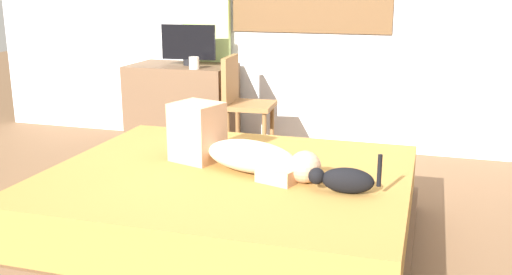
{
  "coord_description": "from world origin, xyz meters",
  "views": [
    {
      "loc": [
        1.01,
        -2.84,
        1.42
      ],
      "look_at": [
        0.08,
        0.22,
        0.57
      ],
      "focal_mm": 40.59,
      "sensor_mm": 36.0,
      "label": 1
    }
  ],
  "objects": [
    {
      "name": "ground_plane",
      "position": [
        0.0,
        0.0,
        0.0
      ],
      "size": [
        16.0,
        16.0,
        0.0
      ],
      "primitive_type": "plane",
      "color": "brown"
    },
    {
      "name": "bed",
      "position": [
        -0.02,
        0.02,
        0.21
      ],
      "size": [
        2.02,
        1.72,
        0.42
      ],
      "color": "brown",
      "rests_on": "ground"
    },
    {
      "name": "person_lying",
      "position": [
        0.0,
        0.09,
        0.54
      ],
      "size": [
        0.93,
        0.5,
        0.34
      ],
      "color": "#CCB299",
      "rests_on": "bed"
    },
    {
      "name": "cat",
      "position": [
        0.64,
        -0.13,
        0.49
      ],
      "size": [
        0.36,
        0.12,
        0.21
      ],
      "color": "black",
      "rests_on": "bed"
    },
    {
      "name": "desk",
      "position": [
        -1.09,
        1.81,
        0.37
      ],
      "size": [
        0.9,
        0.56,
        0.74
      ],
      "color": "brown",
      "rests_on": "ground"
    },
    {
      "name": "tv_monitor",
      "position": [
        -1.02,
        1.81,
        0.92
      ],
      "size": [
        0.48,
        0.1,
        0.35
      ],
      "color": "black",
      "rests_on": "desk"
    },
    {
      "name": "cup",
      "position": [
        -0.89,
        1.61,
        0.79
      ],
      "size": [
        0.08,
        0.08,
        0.1
      ],
      "primitive_type": "cylinder",
      "color": "white",
      "rests_on": "desk"
    },
    {
      "name": "chair_by_desk",
      "position": [
        -0.46,
        1.59,
        0.51
      ],
      "size": [
        0.4,
        0.4,
        0.86
      ],
      "color": "brown",
      "rests_on": "ground"
    }
  ]
}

